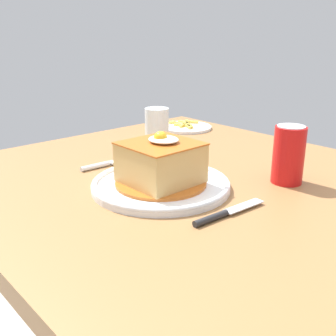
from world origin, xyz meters
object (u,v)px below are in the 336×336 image
(main_plate, at_px, (161,184))
(drinking_glass, at_px, (157,129))
(knife, at_px, (221,215))
(soda_can, at_px, (289,155))
(fork, at_px, (103,164))
(side_plate_fries, at_px, (186,127))

(main_plate, distance_m, drinking_glass, 0.34)
(knife, distance_m, soda_can, 0.25)
(fork, distance_m, side_plate_fries, 0.46)
(main_plate, height_order, soda_can, soda_can)
(drinking_glass, bearing_deg, fork, -73.76)
(main_plate, xyz_separation_m, drinking_glass, (-0.26, 0.22, 0.04))
(knife, bearing_deg, soda_can, 95.14)
(drinking_glass, bearing_deg, knife, -27.65)
(drinking_glass, xyz_separation_m, side_plate_fries, (-0.09, 0.20, -0.04))
(knife, bearing_deg, main_plate, 175.44)
(fork, relative_size, knife, 0.85)
(main_plate, distance_m, side_plate_fries, 0.55)
(knife, xyz_separation_m, side_plate_fries, (-0.53, 0.43, -0.00))
(fork, bearing_deg, soda_can, 33.84)
(main_plate, relative_size, knife, 1.72)
(knife, relative_size, side_plate_fries, 0.97)
(drinking_glass, distance_m, side_plate_fries, 0.22)
(side_plate_fries, bearing_deg, soda_can, -20.95)
(soda_can, height_order, drinking_glass, soda_can)
(drinking_glass, relative_size, side_plate_fries, 0.62)
(soda_can, relative_size, drinking_glass, 1.18)
(soda_can, distance_m, side_plate_fries, 0.55)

